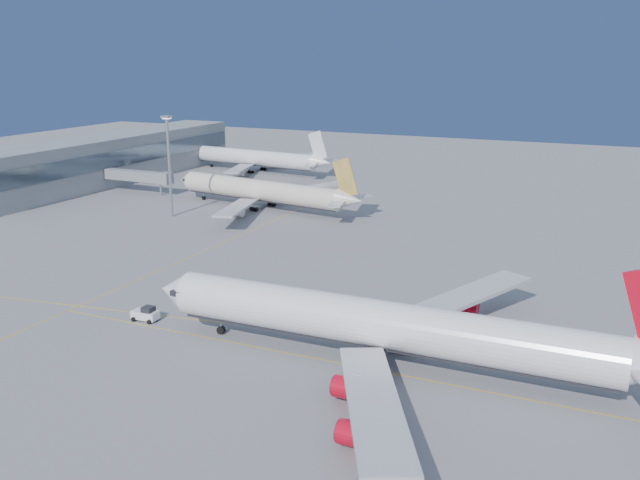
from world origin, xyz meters
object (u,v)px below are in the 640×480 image
(light_mast, at_px, (169,158))
(airliner_virgin, at_px, (393,327))
(airliner_etihad, at_px, (264,191))
(airliner_third, at_px, (258,158))
(pushback_tug, at_px, (146,314))

(light_mast, bearing_deg, airliner_virgin, -37.24)
(airliner_etihad, xyz_separation_m, airliner_third, (-31.85, 52.72, -0.07))
(airliner_etihad, bearing_deg, light_mast, -125.13)
(airliner_virgin, relative_size, airliner_etihad, 1.21)
(pushback_tug, bearing_deg, light_mast, 120.51)
(airliner_etihad, bearing_deg, airliner_third, 130.17)
(airliner_third, bearing_deg, airliner_etihad, -52.52)
(airliner_virgin, distance_m, light_mast, 103.18)
(airliner_virgin, height_order, airliner_etihad, airliner_virgin)
(airliner_third, bearing_deg, pushback_tug, -61.11)
(pushback_tug, height_order, light_mast, light_mast)
(airliner_third, bearing_deg, light_mast, -72.05)
(airliner_etihad, xyz_separation_m, light_mast, (-17.35, -17.87, 10.31))
(airliner_third, height_order, pushback_tug, airliner_third)
(airliner_virgin, bearing_deg, pushback_tug, -179.67)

